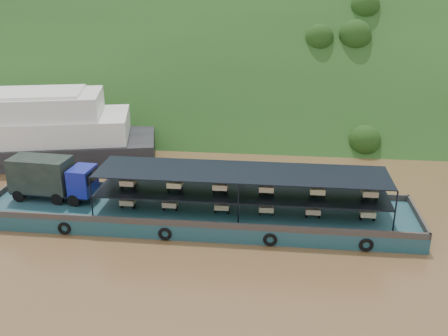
# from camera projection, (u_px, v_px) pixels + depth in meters

# --- Properties ---
(ground) EXTENTS (160.00, 160.00, 0.00)m
(ground) POSITION_uv_depth(u_px,v_px,m) (244.00, 217.00, 41.93)
(ground) COLOR brown
(ground) RESTS_ON ground
(hillside) EXTENTS (140.00, 39.60, 39.60)m
(hillside) POSITION_uv_depth(u_px,v_px,m) (262.00, 112.00, 75.39)
(hillside) COLOR #163513
(hillside) RESTS_ON ground
(cargo_barge) EXTENTS (35.00, 7.18, 4.81)m
(cargo_barge) POSITION_uv_depth(u_px,v_px,m) (183.00, 207.00, 41.01)
(cargo_barge) COLOR #16484D
(cargo_barge) RESTS_ON ground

